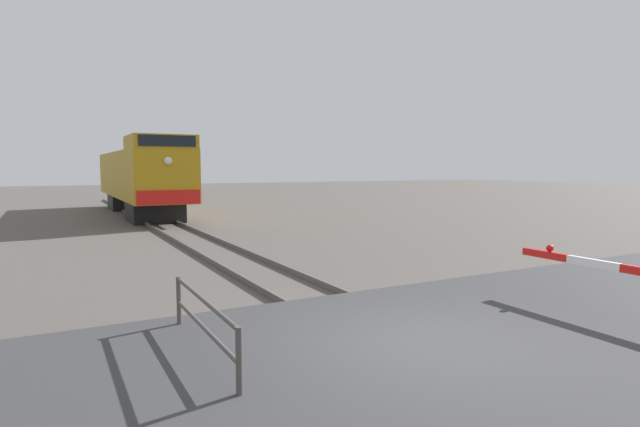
% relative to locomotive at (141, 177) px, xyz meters
% --- Properties ---
extents(ground_plane, '(160.00, 160.00, 0.00)m').
position_rel_locomotive_xyz_m(ground_plane, '(0.00, -24.95, -2.17)').
color(ground_plane, '#514C47').
extents(rail_track_left, '(0.08, 80.00, 0.15)m').
position_rel_locomotive_xyz_m(rail_track_left, '(-0.72, -24.95, -2.09)').
color(rail_track_left, '#59544C').
rests_on(rail_track_left, ground_plane).
extents(rail_track_right, '(0.08, 80.00, 0.15)m').
position_rel_locomotive_xyz_m(rail_track_right, '(0.72, -24.95, -2.09)').
color(rail_track_right, '#59544C').
rests_on(rail_track_right, ground_plane).
extents(road_surface, '(36.00, 6.23, 0.17)m').
position_rel_locomotive_xyz_m(road_surface, '(0.00, -24.95, -2.09)').
color(road_surface, '#38383A').
rests_on(road_surface, ground_plane).
extents(locomotive, '(2.91, 15.87, 4.20)m').
position_rel_locomotive_xyz_m(locomotive, '(0.00, 0.00, 0.00)').
color(locomotive, black).
rests_on(locomotive, ground_plane).
extents(guard_railing, '(0.08, 3.04, 0.95)m').
position_rel_locomotive_xyz_m(guard_railing, '(-2.91, -23.79, -1.54)').
color(guard_railing, '#4C4742').
rests_on(guard_railing, ground_plane).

